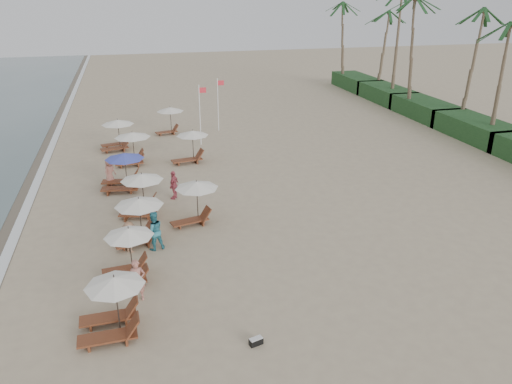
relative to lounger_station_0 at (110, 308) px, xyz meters
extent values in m
plane|color=tan|center=(6.44, 3.75, -1.03)|extent=(160.00, 160.00, 0.00)
cube|color=#6B5E4C|center=(-6.06, 13.75, -1.03)|extent=(3.20, 140.00, 0.01)
cube|color=white|center=(-4.76, 13.75, -1.02)|extent=(0.50, 140.00, 0.02)
cube|color=#193D1C|center=(28.44, 18.25, -0.23)|extent=(3.20, 8.00, 1.60)
cube|color=#193D1C|center=(28.44, 25.75, -0.23)|extent=(3.20, 8.00, 1.60)
cube|color=#193D1C|center=(28.44, 33.25, -0.23)|extent=(3.20, 8.00, 1.60)
cube|color=#193D1C|center=(28.44, 40.75, -0.23)|extent=(3.20, 8.00, 1.60)
cylinder|color=brown|center=(28.44, 16.55, 3.47)|extent=(0.36, 0.36, 9.00)
cylinder|color=brown|center=(29.34, 21.75, 3.87)|extent=(0.36, 0.36, 9.80)
cylinder|color=brown|center=(27.54, 26.95, 4.27)|extent=(0.36, 0.36, 10.60)
cylinder|color=brown|center=(28.44, 32.15, 4.67)|extent=(0.36, 0.36, 11.40)
cylinder|color=brown|center=(29.34, 37.35, 3.47)|extent=(0.36, 0.36, 9.00)
cylinder|color=brown|center=(27.54, 42.55, 3.87)|extent=(0.36, 0.36, 9.80)
cylinder|color=black|center=(0.27, 0.00, 0.06)|extent=(0.05, 0.05, 2.18)
cone|color=white|center=(0.27, 0.00, 1.04)|extent=(2.09, 2.09, 0.35)
cylinder|color=black|center=(0.82, 3.41, 0.12)|extent=(0.05, 0.05, 2.31)
cone|color=white|center=(0.82, 3.41, 1.18)|extent=(2.03, 2.03, 0.35)
cylinder|color=black|center=(1.35, 6.84, 0.04)|extent=(0.05, 0.05, 2.15)
cone|color=white|center=(1.35, 6.84, 1.02)|extent=(2.31, 2.31, 0.35)
cylinder|color=black|center=(1.62, 10.03, 0.08)|extent=(0.05, 0.05, 2.22)
cone|color=white|center=(1.62, 10.03, 1.09)|extent=(2.27, 2.27, 0.35)
cylinder|color=black|center=(0.78, 14.03, 0.07)|extent=(0.05, 0.05, 2.19)
cone|color=#3D49B4|center=(0.78, 14.03, 1.06)|extent=(2.34, 2.34, 0.35)
cylinder|color=black|center=(1.37, 18.73, 0.06)|extent=(0.05, 0.05, 2.19)
cone|color=white|center=(1.37, 18.73, 1.05)|extent=(2.45, 2.45, 0.35)
cylinder|color=black|center=(0.41, 22.50, 0.07)|extent=(0.05, 0.05, 2.21)
cone|color=white|center=(0.41, 22.50, 1.08)|extent=(2.40, 2.40, 0.35)
cylinder|color=black|center=(4.29, 8.36, 0.04)|extent=(0.05, 0.05, 2.15)
cone|color=white|center=(4.29, 8.36, 1.02)|extent=(2.24, 2.24, 0.35)
cylinder|color=black|center=(5.42, 18.26, 0.04)|extent=(0.05, 0.05, 2.15)
cone|color=white|center=(5.42, 18.26, 1.02)|extent=(2.24, 2.24, 0.35)
cylinder|color=black|center=(4.63, 26.10, 0.04)|extent=(0.05, 0.05, 2.15)
cone|color=white|center=(4.63, 26.10, 1.02)|extent=(2.24, 2.24, 0.35)
imported|color=#AC695D|center=(0.99, 1.87, -0.17)|extent=(0.63, 0.42, 1.73)
imported|color=teal|center=(1.89, 5.85, -0.08)|extent=(1.08, 0.93, 1.90)
imported|color=#94684B|center=(0.78, 5.88, -0.27)|extent=(1.09, 1.09, 1.52)
imported|color=#B14654|center=(3.41, 11.76, -0.18)|extent=(0.85, 1.07, 1.69)
imported|color=#B27060|center=(-0.21, 15.07, -0.18)|extent=(0.94, 0.98, 1.70)
cube|color=black|center=(4.77, -1.89, -0.92)|extent=(0.51, 0.35, 0.23)
cube|color=silver|center=(4.77, -1.89, -0.79)|extent=(0.49, 0.33, 0.04)
cylinder|color=silver|center=(6.55, 22.21, 1.29)|extent=(0.08, 0.08, 4.63)
cube|color=red|center=(6.83, 22.21, 3.20)|extent=(0.55, 0.02, 0.40)
cylinder|color=silver|center=(8.66, 25.97, 1.20)|extent=(0.08, 0.08, 4.46)
cube|color=red|center=(8.94, 25.97, 3.03)|extent=(0.55, 0.02, 0.40)
camera|label=1|loc=(1.29, -15.31, 10.28)|focal=34.99mm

